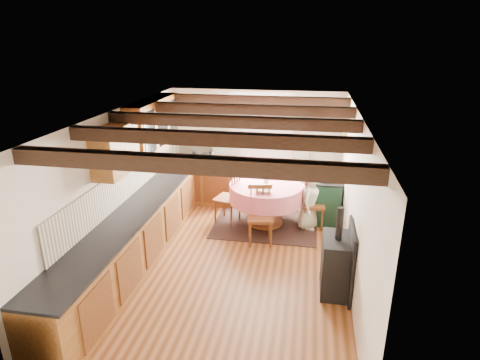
% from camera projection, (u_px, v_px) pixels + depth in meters
% --- Properties ---
extents(floor, '(3.60, 5.50, 0.00)m').
position_uv_depth(floor, '(231.00, 264.00, 6.44)').
color(floor, '#9F5A31').
rests_on(floor, ground).
extents(ceiling, '(3.60, 5.50, 0.00)m').
position_uv_depth(ceiling, '(230.00, 115.00, 5.62)').
color(ceiling, white).
rests_on(ceiling, ground).
extents(wall_back, '(3.60, 0.00, 2.40)m').
position_uv_depth(wall_back, '(256.00, 147.00, 8.58)').
color(wall_back, silver).
rests_on(wall_back, ground).
extents(wall_front, '(3.60, 0.00, 2.40)m').
position_uv_depth(wall_front, '(169.00, 312.00, 3.48)').
color(wall_front, silver).
rests_on(wall_front, ground).
extents(wall_left, '(0.00, 5.50, 2.40)m').
position_uv_depth(wall_left, '(119.00, 187.00, 6.32)').
color(wall_left, silver).
rests_on(wall_left, ground).
extents(wall_right, '(0.00, 5.50, 2.40)m').
position_uv_depth(wall_right, '(354.00, 203.00, 5.74)').
color(wall_right, silver).
rests_on(wall_right, ground).
extents(beam_a, '(3.60, 0.16, 0.16)m').
position_uv_depth(beam_a, '(189.00, 164.00, 3.80)').
color(beam_a, '#3A2215').
rests_on(beam_a, ceiling).
extents(beam_b, '(3.60, 0.16, 0.16)m').
position_uv_depth(beam_b, '(213.00, 139.00, 4.73)').
color(beam_b, '#3A2215').
rests_on(beam_b, ceiling).
extents(beam_c, '(3.60, 0.16, 0.16)m').
position_uv_depth(beam_c, '(230.00, 122.00, 5.65)').
color(beam_c, '#3A2215').
rests_on(beam_c, ceiling).
extents(beam_d, '(3.60, 0.16, 0.16)m').
position_uv_depth(beam_d, '(242.00, 109.00, 6.58)').
color(beam_d, '#3A2215').
rests_on(beam_d, ceiling).
extents(beam_e, '(3.60, 0.16, 0.16)m').
position_uv_depth(beam_e, '(251.00, 100.00, 7.50)').
color(beam_e, '#3A2215').
rests_on(beam_e, ceiling).
extents(splash_left, '(0.02, 4.50, 0.55)m').
position_uv_depth(splash_left, '(128.00, 181.00, 6.60)').
color(splash_left, beige).
rests_on(splash_left, wall_left).
extents(splash_back, '(1.40, 0.02, 0.55)m').
position_uv_depth(splash_back, '(210.00, 145.00, 8.72)').
color(splash_back, beige).
rests_on(splash_back, wall_back).
extents(base_cabinet_left, '(0.60, 5.30, 0.88)m').
position_uv_depth(base_cabinet_left, '(141.00, 232.00, 6.53)').
color(base_cabinet_left, '#A15F2D').
rests_on(base_cabinet_left, floor).
extents(base_cabinet_back, '(1.30, 0.60, 0.88)m').
position_uv_depth(base_cabinet_back, '(206.00, 182.00, 8.73)').
color(base_cabinet_back, '#A15F2D').
rests_on(base_cabinet_back, floor).
extents(worktop_left, '(0.64, 5.30, 0.04)m').
position_uv_depth(worktop_left, '(139.00, 206.00, 6.37)').
color(worktop_left, black).
rests_on(worktop_left, base_cabinet_left).
extents(worktop_back, '(1.30, 0.64, 0.04)m').
position_uv_depth(worktop_back, '(205.00, 162.00, 8.55)').
color(worktop_back, black).
rests_on(worktop_back, base_cabinet_back).
extents(wall_cabinet_glass, '(0.34, 1.80, 0.90)m').
position_uv_depth(wall_cabinet_glass, '(154.00, 125.00, 7.15)').
color(wall_cabinet_glass, '#A15F2D').
rests_on(wall_cabinet_glass, wall_left).
extents(wall_cabinet_solid, '(0.34, 0.90, 0.70)m').
position_uv_depth(wall_cabinet_solid, '(115.00, 150.00, 5.78)').
color(wall_cabinet_solid, '#A15F2D').
rests_on(wall_cabinet_solid, wall_left).
extents(window_frame, '(1.34, 0.03, 1.54)m').
position_uv_depth(window_frame, '(261.00, 129.00, 8.41)').
color(window_frame, white).
rests_on(window_frame, wall_back).
extents(window_pane, '(1.20, 0.01, 1.40)m').
position_uv_depth(window_pane, '(261.00, 129.00, 8.41)').
color(window_pane, white).
rests_on(window_pane, wall_back).
extents(curtain_left, '(0.35, 0.10, 2.10)m').
position_uv_depth(curtain_left, '(221.00, 151.00, 8.64)').
color(curtain_left, '#A5B087').
rests_on(curtain_left, wall_back).
extents(curtain_right, '(0.35, 0.10, 2.10)m').
position_uv_depth(curtain_right, '(300.00, 155.00, 8.36)').
color(curtain_right, '#A5B087').
rests_on(curtain_right, wall_back).
extents(curtain_rod, '(2.00, 0.03, 0.03)m').
position_uv_depth(curtain_rod, '(261.00, 101.00, 8.13)').
color(curtain_rod, black).
rests_on(curtain_rod, wall_back).
extents(wall_picture, '(0.04, 0.50, 0.60)m').
position_uv_depth(wall_picture, '(345.00, 132.00, 7.70)').
color(wall_picture, gold).
rests_on(wall_picture, wall_right).
extents(wall_plate, '(0.30, 0.02, 0.30)m').
position_uv_depth(wall_plate, '(307.00, 126.00, 8.21)').
color(wall_plate, silver).
rests_on(wall_plate, wall_back).
extents(rug, '(1.95, 1.52, 0.01)m').
position_uv_depth(rug, '(265.00, 224.00, 7.78)').
color(rug, '#2D201C').
rests_on(rug, floor).
extents(dining_table, '(1.38, 1.38, 0.83)m').
position_uv_depth(dining_table, '(266.00, 205.00, 7.64)').
color(dining_table, pink).
rests_on(dining_table, floor).
extents(chair_near, '(0.52, 0.54, 1.03)m').
position_uv_depth(chair_near, '(260.00, 216.00, 6.95)').
color(chair_near, brown).
rests_on(chair_near, floor).
extents(chair_left, '(0.57, 0.56, 1.05)m').
position_uv_depth(chair_left, '(227.00, 197.00, 7.73)').
color(chair_left, brown).
rests_on(chair_left, floor).
extents(chair_right, '(0.47, 0.46, 0.98)m').
position_uv_depth(chair_right, '(314.00, 203.00, 7.53)').
color(chair_right, brown).
rests_on(chair_right, floor).
extents(aga_range, '(0.61, 0.95, 0.87)m').
position_uv_depth(aga_range, '(324.00, 197.00, 7.95)').
color(aga_range, '#163826').
rests_on(aga_range, floor).
extents(cast_iron_stove, '(0.39, 0.65, 1.30)m').
position_uv_depth(cast_iron_stove, '(337.00, 251.00, 5.56)').
color(cast_iron_stove, black).
rests_on(cast_iron_stove, floor).
extents(child_far, '(0.48, 0.38, 1.14)m').
position_uv_depth(child_far, '(267.00, 186.00, 8.16)').
color(child_far, '#3C3F4C').
rests_on(child_far, floor).
extents(child_right, '(0.48, 0.64, 1.18)m').
position_uv_depth(child_right, '(309.00, 199.00, 7.47)').
color(child_right, silver).
rests_on(child_right, floor).
extents(bowl_a, '(0.25, 0.25, 0.06)m').
position_uv_depth(bowl_a, '(266.00, 191.00, 7.11)').
color(bowl_a, silver).
rests_on(bowl_a, dining_table).
extents(bowl_b, '(0.26, 0.26, 0.07)m').
position_uv_depth(bowl_b, '(260.00, 191.00, 7.12)').
color(bowl_b, silver).
rests_on(bowl_b, dining_table).
extents(cup, '(0.13, 0.13, 0.10)m').
position_uv_depth(cup, '(266.00, 182.00, 7.48)').
color(cup, silver).
rests_on(cup, dining_table).
extents(canister_tall, '(0.13, 0.13, 0.23)m').
position_uv_depth(canister_tall, '(196.00, 156.00, 8.51)').
color(canister_tall, '#262628').
rests_on(canister_tall, worktop_back).
extents(canister_wide, '(0.16, 0.16, 0.18)m').
position_uv_depth(canister_wide, '(206.00, 157.00, 8.53)').
color(canister_wide, '#262628').
rests_on(canister_wide, worktop_back).
extents(canister_slim, '(0.09, 0.09, 0.26)m').
position_uv_depth(canister_slim, '(211.00, 157.00, 8.38)').
color(canister_slim, '#262628').
rests_on(canister_slim, worktop_back).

